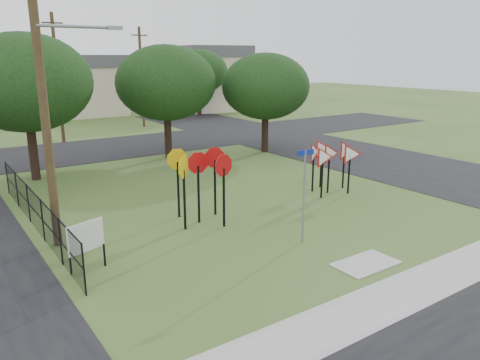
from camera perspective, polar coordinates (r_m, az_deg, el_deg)
name	(u,v)px	position (r m, az deg, el deg)	size (l,w,h in m)	color
ground	(311,239)	(16.45, 8.69, -7.15)	(140.00, 140.00, 0.00)	#385821
sidewalk	(417,287)	(14.00, 20.79, -12.07)	(30.00, 1.60, 0.02)	#9C9C94
planting_strip	(458,305)	(13.46, 25.08, -13.68)	(30.00, 0.80, 0.02)	#385821
street_right	(341,152)	(31.44, 12.19, 3.37)	(8.00, 50.00, 0.02)	black
street_far	(110,148)	(33.31, -15.59, 3.79)	(60.00, 8.00, 0.02)	black
curb_pad	(366,264)	(14.95, 15.08, -9.80)	(2.00, 1.20, 0.02)	#9C9C94
street_name_sign	(304,191)	(15.58, 7.81, -1.31)	(0.66, 0.08, 3.19)	gray
stop_sign_cluster	(200,171)	(17.39, -4.96, 1.16)	(2.52, 2.06, 2.74)	black
yield_sign_cluster	(330,155)	(21.75, 10.97, 3.00)	(3.03, 2.10, 2.37)	black
info_board	(86,238)	(14.39, -18.27, -6.78)	(1.15, 0.41, 1.50)	black
utility_pole_main	(44,87)	(15.86, -22.80, 10.46)	(3.55, 0.33, 10.00)	#4B3B23
far_pole_a	(58,78)	(36.05, -21.34, 11.51)	(1.40, 0.24, 9.00)	#4B3B23
far_pole_b	(141,77)	(42.40, -11.92, 12.21)	(1.40, 0.24, 8.50)	#4B3B23
fence_run	(35,210)	(18.28, -23.72, -3.39)	(0.05, 11.55, 1.50)	black
house_mid	(79,85)	(53.11, -19.08, 10.92)	(8.40, 8.40, 6.20)	beige
house_right	(212,78)	(55.05, -3.47, 12.33)	(8.30, 8.30, 7.20)	beige
tree_near_left	(25,83)	(25.42, -24.71, 10.72)	(6.40, 6.40, 7.27)	black
tree_near_mid	(166,83)	(28.91, -9.02, 11.60)	(6.00, 6.00, 6.80)	black
tree_near_right	(266,86)	(30.41, 3.14, 11.32)	(5.60, 5.60, 6.33)	black
tree_far_right	(199,71)	(49.54, -5.07, 13.04)	(6.00, 6.00, 6.80)	black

